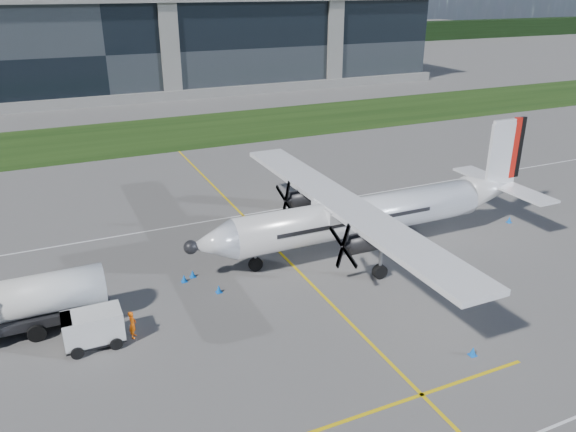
{
  "coord_description": "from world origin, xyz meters",
  "views": [
    {
      "loc": [
        -11.27,
        -22.4,
        17.59
      ],
      "look_at": [
        3.56,
        10.23,
        2.77
      ],
      "focal_mm": 35.0,
      "sensor_mm": 36.0,
      "label": 1
    }
  ],
  "objects_px": {
    "ground_crew_person": "(132,323)",
    "safety_cone_portwing": "(473,351)",
    "safety_cone_fwd": "(184,278)",
    "safety_cone_nose_port": "(219,289)",
    "turboprop_aircraft": "(373,193)",
    "fuel_tanker_truck": "(17,307)",
    "baggage_tug": "(93,329)",
    "safety_cone_nose_stbd": "(193,274)",
    "safety_cone_tail": "(509,220)"
  },
  "relations": [
    {
      "from": "ground_crew_person",
      "to": "safety_cone_portwing",
      "type": "height_order",
      "value": "ground_crew_person"
    },
    {
      "from": "safety_cone_fwd",
      "to": "safety_cone_nose_port",
      "type": "height_order",
      "value": "same"
    },
    {
      "from": "turboprop_aircraft",
      "to": "ground_crew_person",
      "type": "height_order",
      "value": "turboprop_aircraft"
    },
    {
      "from": "fuel_tanker_truck",
      "to": "baggage_tug",
      "type": "relative_size",
      "value": 2.65
    },
    {
      "from": "safety_cone_fwd",
      "to": "ground_crew_person",
      "type": "bearing_deg",
      "value": -129.82
    },
    {
      "from": "turboprop_aircraft",
      "to": "safety_cone_nose_stbd",
      "type": "xyz_separation_m",
      "value": [
        -12.94,
        0.89,
        -3.91
      ]
    },
    {
      "from": "ground_crew_person",
      "to": "baggage_tug",
      "type": "bearing_deg",
      "value": 106.2
    },
    {
      "from": "ground_crew_person",
      "to": "safety_cone_nose_stbd",
      "type": "relative_size",
      "value": 3.6
    },
    {
      "from": "turboprop_aircraft",
      "to": "safety_cone_nose_stbd",
      "type": "bearing_deg",
      "value": 176.06
    },
    {
      "from": "safety_cone_fwd",
      "to": "safety_cone_nose_stbd",
      "type": "bearing_deg",
      "value": 30.09
    },
    {
      "from": "turboprop_aircraft",
      "to": "safety_cone_tail",
      "type": "height_order",
      "value": "turboprop_aircraft"
    },
    {
      "from": "turboprop_aircraft",
      "to": "safety_cone_fwd",
      "type": "relative_size",
      "value": 55.4
    },
    {
      "from": "baggage_tug",
      "to": "safety_cone_nose_stbd",
      "type": "xyz_separation_m",
      "value": [
        6.67,
        5.08,
        -0.71
      ]
    },
    {
      "from": "ground_crew_person",
      "to": "safety_cone_fwd",
      "type": "distance_m",
      "value": 6.34
    },
    {
      "from": "fuel_tanker_truck",
      "to": "safety_cone_tail",
      "type": "distance_m",
      "value": 35.64
    },
    {
      "from": "safety_cone_tail",
      "to": "safety_cone_portwing",
      "type": "xyz_separation_m",
      "value": [
        -14.64,
        -12.4,
        0.0
      ]
    },
    {
      "from": "safety_cone_fwd",
      "to": "safety_cone_portwing",
      "type": "relative_size",
      "value": 1.0
    },
    {
      "from": "safety_cone_nose_stbd",
      "to": "safety_cone_tail",
      "type": "distance_m",
      "value": 25.49
    },
    {
      "from": "safety_cone_fwd",
      "to": "safety_cone_nose_port",
      "type": "relative_size",
      "value": 1.0
    },
    {
      "from": "turboprop_aircraft",
      "to": "safety_cone_tail",
      "type": "bearing_deg",
      "value": -3.52
    },
    {
      "from": "baggage_tug",
      "to": "safety_cone_tail",
      "type": "bearing_deg",
      "value": 6.08
    },
    {
      "from": "turboprop_aircraft",
      "to": "safety_cone_portwing",
      "type": "bearing_deg",
      "value": -99.23
    },
    {
      "from": "safety_cone_fwd",
      "to": "safety_cone_portwing",
      "type": "distance_m",
      "value": 17.85
    },
    {
      "from": "ground_crew_person",
      "to": "safety_cone_nose_stbd",
      "type": "distance_m",
      "value": 7.06
    },
    {
      "from": "safety_cone_nose_stbd",
      "to": "safety_cone_fwd",
      "type": "distance_m",
      "value": 0.77
    },
    {
      "from": "baggage_tug",
      "to": "safety_cone_nose_port",
      "type": "relative_size",
      "value": 6.39
    },
    {
      "from": "fuel_tanker_truck",
      "to": "safety_cone_tail",
      "type": "height_order",
      "value": "fuel_tanker_truck"
    },
    {
      "from": "safety_cone_nose_stbd",
      "to": "safety_cone_tail",
      "type": "relative_size",
      "value": 1.0
    },
    {
      "from": "baggage_tug",
      "to": "ground_crew_person",
      "type": "distance_m",
      "value": 1.98
    },
    {
      "from": "baggage_tug",
      "to": "fuel_tanker_truck",
      "type": "bearing_deg",
      "value": 140.86
    },
    {
      "from": "ground_crew_person",
      "to": "safety_cone_nose_port",
      "type": "distance_m",
      "value": 6.26
    },
    {
      "from": "safety_cone_nose_stbd",
      "to": "safety_cone_nose_port",
      "type": "xyz_separation_m",
      "value": [
        0.94,
        -2.6,
        0.0
      ]
    },
    {
      "from": "safety_cone_fwd",
      "to": "safety_cone_portwing",
      "type": "xyz_separation_m",
      "value": [
        11.47,
        -13.67,
        0.0
      ]
    },
    {
      "from": "safety_cone_portwing",
      "to": "safety_cone_nose_port",
      "type": "relative_size",
      "value": 1.0
    },
    {
      "from": "safety_cone_portwing",
      "to": "safety_cone_fwd",
      "type": "bearing_deg",
      "value": 130.0
    },
    {
      "from": "baggage_tug",
      "to": "safety_cone_portwing",
      "type": "bearing_deg",
      "value": -27.19
    },
    {
      "from": "safety_cone_tail",
      "to": "safety_cone_portwing",
      "type": "relative_size",
      "value": 1.0
    },
    {
      "from": "safety_cone_nose_port",
      "to": "baggage_tug",
      "type": "bearing_deg",
      "value": -161.92
    },
    {
      "from": "safety_cone_fwd",
      "to": "safety_cone_portwing",
      "type": "bearing_deg",
      "value": -50.0
    },
    {
      "from": "fuel_tanker_truck",
      "to": "safety_cone_nose_port",
      "type": "xyz_separation_m",
      "value": [
        11.1,
        -0.36,
        -1.34
      ]
    },
    {
      "from": "safety_cone_portwing",
      "to": "turboprop_aircraft",
      "type": "bearing_deg",
      "value": 80.77
    },
    {
      "from": "safety_cone_portwing",
      "to": "safety_cone_tail",
      "type": "bearing_deg",
      "value": 40.27
    },
    {
      "from": "fuel_tanker_truck",
      "to": "ground_crew_person",
      "type": "height_order",
      "value": "fuel_tanker_truck"
    },
    {
      "from": "turboprop_aircraft",
      "to": "safety_cone_nose_stbd",
      "type": "relative_size",
      "value": 55.4
    },
    {
      "from": "safety_cone_fwd",
      "to": "baggage_tug",
      "type": "bearing_deg",
      "value": -141.98
    },
    {
      "from": "turboprop_aircraft",
      "to": "safety_cone_nose_port",
      "type": "height_order",
      "value": "turboprop_aircraft"
    },
    {
      "from": "fuel_tanker_truck",
      "to": "turboprop_aircraft",
      "type": "bearing_deg",
      "value": 3.33
    },
    {
      "from": "safety_cone_portwing",
      "to": "safety_cone_nose_port",
      "type": "bearing_deg",
      "value": 130.72
    },
    {
      "from": "safety_cone_nose_stbd",
      "to": "safety_cone_portwing",
      "type": "relative_size",
      "value": 1.0
    },
    {
      "from": "turboprop_aircraft",
      "to": "safety_cone_fwd",
      "type": "xyz_separation_m",
      "value": [
        -13.61,
        0.51,
        -3.91
      ]
    }
  ]
}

